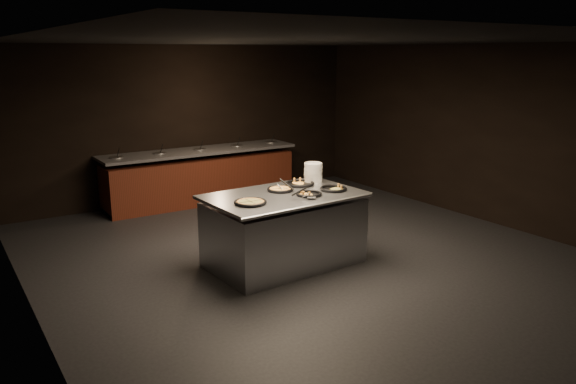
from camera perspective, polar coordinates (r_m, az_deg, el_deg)
name	(u,v)px	position (r m, az deg, el deg)	size (l,w,h in m)	color
room	(311,154)	(7.42, 2.36, 3.87)	(7.02, 8.02, 2.92)	black
salad_bar	(201,179)	(10.67, -8.81, 1.27)	(3.70, 0.83, 1.18)	#5A2015
serving_counter	(284,231)	(7.44, -0.42, -3.97)	(2.06, 1.37, 0.96)	silver
plate_stack	(313,173)	(7.97, 2.57, 1.98)	(0.26, 0.26, 0.27)	silver
pan_veggie_whole	(250,202)	(6.85, -3.85, -1.04)	(0.40, 0.40, 0.04)	black
pan_cheese_whole	(280,189)	(7.48, -0.78, 0.28)	(0.36, 0.36, 0.04)	black
pan_cheese_slices_a	(300,184)	(7.81, 1.21, 0.86)	(0.41, 0.41, 0.04)	black
pan_cheese_slices_b	(309,194)	(7.25, 2.14, -0.19)	(0.34, 0.34, 0.04)	black
pan_veggie_slices	(333,189)	(7.54, 4.64, 0.34)	(0.36, 0.36, 0.04)	black
server_left	(283,186)	(7.44, -0.53, 0.66)	(0.23, 0.29, 0.17)	silver
server_right	(303,193)	(7.04, 1.52, -0.15)	(0.28, 0.22, 0.16)	silver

